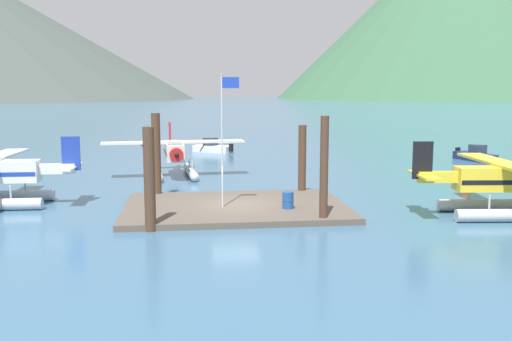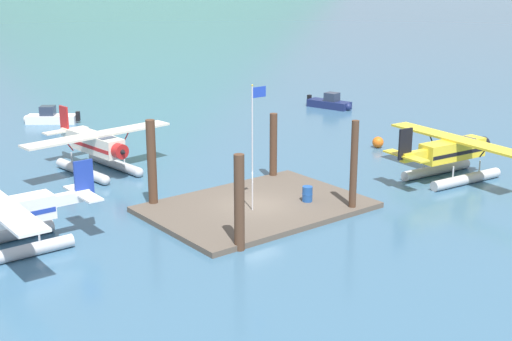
# 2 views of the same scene
# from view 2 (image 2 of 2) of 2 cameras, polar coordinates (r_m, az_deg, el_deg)

# --- Properties ---
(ground_plane) EXTENTS (1200.00, 1200.00, 0.00)m
(ground_plane) POSITION_cam_2_polar(r_m,az_deg,el_deg) (39.50, 0.04, -3.19)
(ground_plane) COLOR #38607F
(dock_platform) EXTENTS (11.77, 8.30, 0.30)m
(dock_platform) POSITION_cam_2_polar(r_m,az_deg,el_deg) (39.45, 0.04, -2.98)
(dock_platform) COLOR brown
(dock_platform) RESTS_ON ground
(piling_near_left) EXTENTS (0.51, 0.51, 4.76)m
(piling_near_left) POSITION_cam_2_polar(r_m,az_deg,el_deg) (33.27, -1.36, -2.64)
(piling_near_left) COLOR #4C3323
(piling_near_left) RESTS_ON ground
(piling_near_right) EXTENTS (0.40, 0.40, 5.19)m
(piling_near_right) POSITION_cam_2_polar(r_m,az_deg,el_deg) (38.73, 7.92, 0.28)
(piling_near_right) COLOR #4C3323
(piling_near_right) RESTS_ON ground
(piling_far_left) EXTENTS (0.51, 0.51, 5.06)m
(piling_far_left) POSITION_cam_2_polar(r_m,az_deg,el_deg) (39.49, -8.43, 0.48)
(piling_far_left) COLOR #4C3323
(piling_far_left) RESTS_ON ground
(piling_far_right) EXTENTS (0.48, 0.48, 4.30)m
(piling_far_right) POSITION_cam_2_polar(r_m,az_deg,el_deg) (44.42, 1.41, 1.92)
(piling_far_right) COLOR #4C3323
(piling_far_right) RESTS_ON ground
(flagpole) EXTENTS (0.95, 0.10, 6.91)m
(flagpole) POSITION_cam_2_polar(r_m,az_deg,el_deg) (37.42, -0.16, 2.96)
(flagpole) COLOR silver
(flagpole) RESTS_ON dock_platform
(fuel_drum) EXTENTS (0.62, 0.62, 0.88)m
(fuel_drum) POSITION_cam_2_polar(r_m,az_deg,el_deg) (39.91, 4.18, -1.90)
(fuel_drum) COLOR #1E4C99
(fuel_drum) RESTS_ON dock_platform
(mooring_buoy) EXTENTS (0.84, 0.84, 0.84)m
(mooring_buoy) POSITION_cam_2_polar(r_m,az_deg,el_deg) (53.53, 9.84, 2.27)
(mooring_buoy) COLOR orange
(mooring_buoy) RESTS_ON ground
(seaplane_cream_bow_left) EXTENTS (10.49, 7.96, 3.84)m
(seaplane_cream_bow_left) POSITION_cam_2_polar(r_m,az_deg,el_deg) (47.32, -12.69, 1.71)
(seaplane_cream_bow_left) COLOR #B7BABF
(seaplane_cream_bow_left) RESTS_ON ground
(seaplane_white_port_fwd) EXTENTS (7.98, 10.42, 3.84)m
(seaplane_white_port_fwd) POSITION_cam_2_polar(r_m,az_deg,el_deg) (35.37, -19.82, -3.86)
(seaplane_white_port_fwd) COLOR #B7BABF
(seaplane_white_port_fwd) RESTS_ON ground
(seaplane_yellow_stbd_aft) EXTENTS (7.96, 10.49, 3.84)m
(seaplane_yellow_stbd_aft) POSITION_cam_2_polar(r_m,az_deg,el_deg) (46.33, 15.61, 1.19)
(seaplane_yellow_stbd_aft) COLOR #B7BABF
(seaplane_yellow_stbd_aft) RESTS_ON ground
(boat_white_open_north) EXTENTS (4.25, 3.74, 1.50)m
(boat_white_open_north) POSITION_cam_2_polar(r_m,az_deg,el_deg) (63.65, -16.33, 4.14)
(boat_white_open_north) COLOR silver
(boat_white_open_north) RESTS_ON ground
(boat_navy_open_east) EXTENTS (2.47, 4.80, 1.50)m
(boat_navy_open_east) POSITION_cam_2_polar(r_m,az_deg,el_deg) (68.04, 6.04, 5.46)
(boat_navy_open_east) COLOR navy
(boat_navy_open_east) RESTS_ON ground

